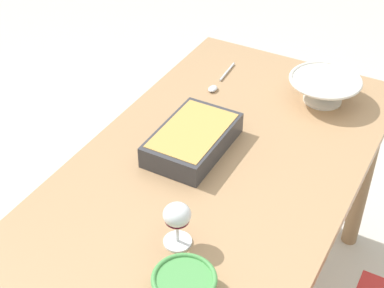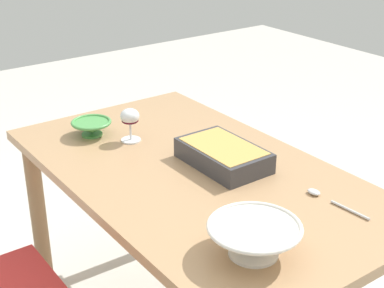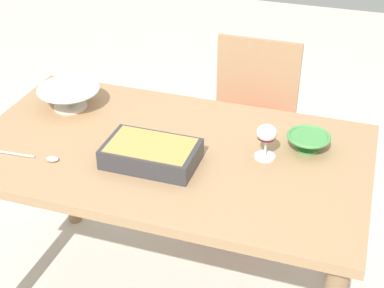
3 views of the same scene
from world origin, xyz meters
name	(u,v)px [view 3 (image 3 of 3)]	position (x,y,z in m)	size (l,w,h in m)	color
dining_table	(169,174)	(0.00, 0.00, 0.65)	(1.40, 0.79, 0.76)	tan
chair	(250,122)	(0.13, 0.75, 0.48)	(0.42, 0.41, 0.85)	#B22D2D
wine_glass	(266,136)	(0.33, 0.05, 0.84)	(0.07, 0.07, 0.13)	white
casserole_dish	(151,153)	(-0.02, -0.10, 0.80)	(0.31, 0.19, 0.07)	#38383D
mixing_bowl	(69,96)	(-0.47, 0.16, 0.81)	(0.24, 0.24, 0.09)	white
small_bowl	(308,141)	(0.47, 0.15, 0.79)	(0.15, 0.15, 0.06)	#4C994C
serving_spoon	(41,157)	(-0.39, -0.20, 0.77)	(0.22, 0.03, 0.01)	silver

